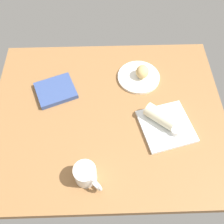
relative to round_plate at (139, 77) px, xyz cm
name	(u,v)px	position (x,y,z in cm)	size (l,w,h in cm)	color
dining_table	(109,115)	(-16.21, -20.96, -2.70)	(110.00, 90.00, 4.00)	olive
round_plate	(139,77)	(0.00, 0.00, 0.00)	(21.48, 21.48, 1.40)	white
scone_pastry	(143,72)	(1.59, 0.20, 3.89)	(7.44, 6.51, 6.37)	tan
square_plate	(167,126)	(9.98, -29.31, 0.10)	(22.13, 22.13, 1.60)	white
sauce_cup	(177,130)	(13.55, -32.79, 2.32)	(5.10, 5.10, 2.65)	silver
breakfast_wrap	(161,117)	(7.13, -26.53, 4.01)	(6.23, 6.23, 14.40)	beige
book_stack	(56,90)	(-41.75, -7.84, 0.53)	(22.80, 21.46, 2.46)	#33477F
coffee_mug	(87,175)	(-25.38, -52.06, 3.82)	(11.26, 11.39, 8.83)	white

